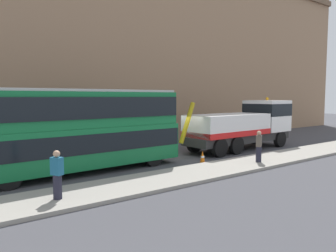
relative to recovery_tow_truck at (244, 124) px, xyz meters
The scene contains 8 objects.
ground_plane 6.22m from the recovery_tow_truck, behind, with size 120.00×120.00×0.00m, color #424247.
near_kerb 7.26m from the recovery_tow_truck, 147.55° to the right, with size 60.00×2.80×0.15m, color gray.
building_facade 11.31m from the recovery_tow_truck, 129.36° to the left, with size 60.00×1.50×16.00m.
recovery_tow_truck is the anchor object (origin of this frame).
double_decker_bus 12.44m from the recovery_tow_truck, behind, with size 11.11×2.92×4.06m.
pedestrian_onlooker 15.24m from the recovery_tow_truck, 164.74° to the right, with size 0.40×0.47×1.71m.
pedestrian_bystander 5.61m from the recovery_tow_truck, 132.01° to the right, with size 0.48×0.42×1.71m.
traffic_cone_near_bus 6.52m from the recovery_tow_truck, 160.60° to the right, with size 0.36×0.36×0.72m.
Camera 1 is at (-12.51, -15.72, 3.70)m, focal length 35.42 mm.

